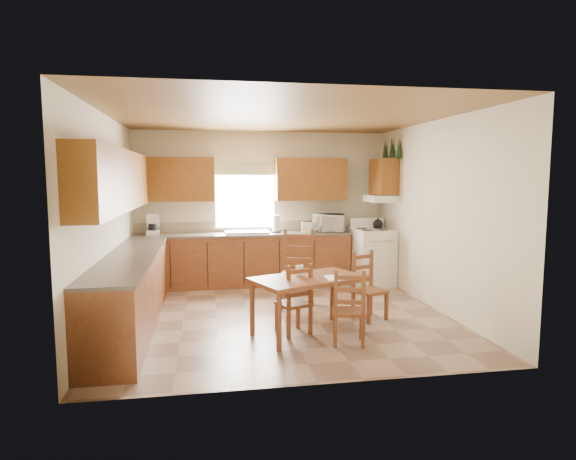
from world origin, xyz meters
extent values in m
plane|color=#886953|center=(0.00, 0.00, 0.00)|extent=(4.50, 4.50, 0.00)
plane|color=brown|center=(0.00, 0.00, 2.70)|extent=(4.50, 4.50, 0.00)
plane|color=beige|center=(-2.25, 0.00, 1.35)|extent=(4.50, 4.50, 0.00)
plane|color=beige|center=(2.25, 0.00, 1.35)|extent=(4.50, 4.50, 0.00)
plane|color=beige|center=(0.00, 2.25, 1.35)|extent=(4.50, 4.50, 0.00)
plane|color=beige|center=(0.00, -2.25, 1.35)|extent=(4.50, 4.50, 0.00)
cube|color=brown|center=(-0.38, 1.95, 0.44)|extent=(3.75, 0.60, 0.88)
cube|color=brown|center=(-1.95, -0.15, 0.44)|extent=(0.60, 3.60, 0.88)
cube|color=brown|center=(-0.38, 1.95, 0.90)|extent=(3.75, 0.63, 0.04)
cube|color=brown|center=(-1.95, -0.15, 0.90)|extent=(0.63, 3.60, 0.04)
cube|color=gray|center=(-0.38, 2.24, 1.01)|extent=(3.75, 0.01, 0.18)
cube|color=brown|center=(-1.55, 2.08, 1.85)|extent=(1.41, 0.33, 0.75)
cube|color=brown|center=(0.86, 2.08, 1.85)|extent=(1.25, 0.33, 0.75)
cube|color=brown|center=(-2.08, -0.15, 1.85)|extent=(0.33, 3.60, 0.75)
cube|color=brown|center=(2.08, 1.65, 1.90)|extent=(0.33, 0.62, 0.62)
cube|color=silver|center=(2.03, 1.65, 1.52)|extent=(0.44, 0.62, 0.12)
cube|color=silver|center=(-0.30, 2.22, 1.55)|extent=(1.13, 0.02, 1.18)
cube|color=white|center=(-0.30, 2.21, 1.55)|extent=(1.05, 0.01, 1.10)
cube|color=#4F6A3E|center=(-0.30, 2.19, 2.05)|extent=(1.19, 0.01, 0.24)
cube|color=silver|center=(-0.30, 1.95, 0.94)|extent=(0.75, 0.45, 0.04)
cone|color=#113517|center=(2.21, 1.33, 2.38)|extent=(0.22, 0.22, 0.36)
cone|color=#113517|center=(2.21, 1.65, 2.42)|extent=(0.22, 0.22, 0.36)
cone|color=#113517|center=(2.21, 1.97, 2.38)|extent=(0.22, 0.22, 0.36)
cube|color=silver|center=(1.88, 1.61, 0.48)|extent=(0.71, 0.73, 0.97)
cube|color=silver|center=(-1.89, 2.00, 1.11)|extent=(0.24, 0.28, 0.37)
cylinder|color=white|center=(0.23, 1.99, 1.07)|extent=(0.16, 0.16, 0.30)
cube|color=silver|center=(0.79, 1.92, 1.01)|extent=(0.24, 0.17, 0.18)
imported|color=silver|center=(1.16, 1.95, 1.08)|extent=(0.59, 0.48, 0.31)
cube|color=brown|center=(0.20, -0.84, 0.35)|extent=(1.50, 1.19, 0.70)
cube|color=brown|center=(0.03, -0.78, 0.43)|extent=(0.46, 0.45, 0.87)
cube|color=brown|center=(0.59, -1.24, 0.43)|extent=(0.44, 0.43, 0.87)
cube|color=brown|center=(0.31, 0.41, 0.56)|extent=(0.58, 0.56, 1.11)
cube|color=brown|center=(1.14, -0.38, 0.45)|extent=(0.49, 0.48, 0.90)
cube|color=white|center=(0.52, -0.93, 0.71)|extent=(0.24, 0.32, 0.00)
cube|color=white|center=(0.11, -0.74, 0.77)|extent=(0.10, 0.06, 0.13)
camera|label=1|loc=(-1.00, -6.38, 1.91)|focal=30.00mm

